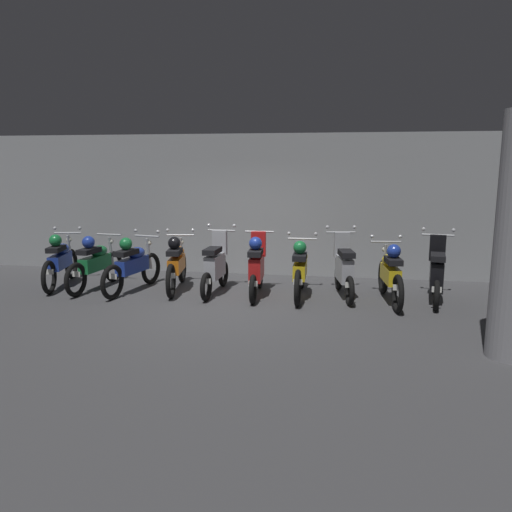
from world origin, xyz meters
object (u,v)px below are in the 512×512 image
(motorbike_slot_0, at_px, (60,260))
(motorbike_slot_7, at_px, (344,269))
(motorbike_slot_1, at_px, (95,263))
(motorbike_slot_9, at_px, (436,273))
(motorbike_slot_2, at_px, (133,265))
(motorbike_slot_8, at_px, (390,273))
(motorbike_slot_3, at_px, (177,263))
(motorbike_slot_4, at_px, (216,266))
(motorbike_slot_6, at_px, (300,269))
(motorbike_slot_5, at_px, (257,266))

(motorbike_slot_0, distance_m, motorbike_slot_7, 5.67)
(motorbike_slot_1, bearing_deg, motorbike_slot_9, 0.76)
(motorbike_slot_2, bearing_deg, motorbike_slot_9, 1.60)
(motorbike_slot_1, xyz_separation_m, motorbike_slot_8, (5.67, -0.08, 0.00))
(motorbike_slot_2, bearing_deg, motorbike_slot_7, 3.57)
(motorbike_slot_3, relative_size, motorbike_slot_4, 1.15)
(motorbike_slot_0, distance_m, motorbike_slot_6, 4.86)
(motorbike_slot_5, bearing_deg, motorbike_slot_4, 175.20)
(motorbike_slot_4, height_order, motorbike_slot_9, same)
(motorbike_slot_8, bearing_deg, motorbike_slot_6, 175.50)
(motorbike_slot_7, xyz_separation_m, motorbike_slot_9, (1.63, -0.09, 0.00))
(motorbike_slot_7, bearing_deg, motorbike_slot_9, -3.29)
(motorbike_slot_0, distance_m, motorbike_slot_3, 2.43)
(motorbike_slot_6, xyz_separation_m, motorbike_slot_7, (0.80, 0.13, -0.00))
(motorbike_slot_0, distance_m, motorbike_slot_4, 3.24)
(motorbike_slot_8, xyz_separation_m, motorbike_slot_9, (0.82, 0.16, -0.00))
(motorbike_slot_3, relative_size, motorbike_slot_7, 1.16)
(motorbike_slot_7, xyz_separation_m, motorbike_slot_8, (0.82, -0.26, 0.00))
(motorbike_slot_7, bearing_deg, motorbike_slot_5, -173.41)
(motorbike_slot_2, xyz_separation_m, motorbike_slot_7, (4.04, 0.25, -0.00))
(motorbike_slot_4, height_order, motorbike_slot_5, motorbike_slot_4)
(motorbike_slot_3, xyz_separation_m, motorbike_slot_9, (4.87, -0.09, -0.00))
(motorbike_slot_5, xyz_separation_m, motorbike_slot_9, (3.25, 0.09, -0.04))
(motorbike_slot_1, xyz_separation_m, motorbike_slot_4, (2.43, 0.06, 0.00))
(motorbike_slot_0, bearing_deg, motorbike_slot_6, -0.67)
(motorbike_slot_4, relative_size, motorbike_slot_7, 1.01)
(motorbike_slot_2, height_order, motorbike_slot_6, same)
(motorbike_slot_6, bearing_deg, motorbike_slot_2, -177.85)
(motorbike_slot_1, xyz_separation_m, motorbike_slot_5, (3.24, -0.01, 0.04))
(motorbike_slot_2, distance_m, motorbike_slot_5, 2.43)
(motorbike_slot_4, distance_m, motorbike_slot_7, 2.42)
(motorbike_slot_5, height_order, motorbike_slot_6, motorbike_slot_5)
(motorbike_slot_0, bearing_deg, motorbike_slot_9, -0.16)
(motorbike_slot_1, distance_m, motorbike_slot_6, 4.05)
(motorbike_slot_2, bearing_deg, motorbike_slot_6, 2.15)
(motorbike_slot_4, xyz_separation_m, motorbike_slot_5, (0.81, -0.07, 0.04))
(motorbike_slot_0, xyz_separation_m, motorbike_slot_5, (4.05, -0.11, 0.04))
(motorbike_slot_1, height_order, motorbike_slot_7, motorbike_slot_7)
(motorbike_slot_3, relative_size, motorbike_slot_8, 1.00)
(motorbike_slot_6, bearing_deg, motorbike_slot_4, 179.59)
(motorbike_slot_1, relative_size, motorbike_slot_4, 1.16)
(motorbike_slot_4, bearing_deg, motorbike_slot_8, -2.46)
(motorbike_slot_3, distance_m, motorbike_slot_8, 4.06)
(motorbike_slot_0, relative_size, motorbike_slot_4, 1.15)
(motorbike_slot_2, distance_m, motorbike_slot_7, 4.05)
(motorbike_slot_0, xyz_separation_m, motorbike_slot_1, (0.81, -0.11, -0.00))
(motorbike_slot_2, height_order, motorbike_slot_4, motorbike_slot_4)
(motorbike_slot_7, relative_size, motorbike_slot_9, 1.00)
(motorbike_slot_8, bearing_deg, motorbike_slot_1, 179.22)
(motorbike_slot_0, bearing_deg, motorbike_slot_2, -6.28)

